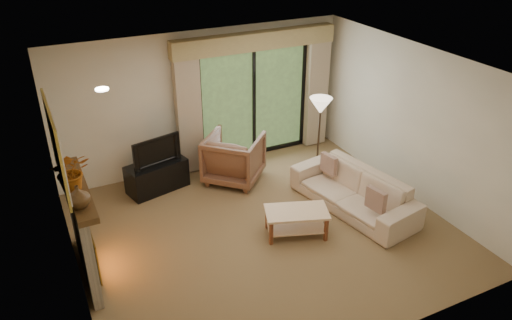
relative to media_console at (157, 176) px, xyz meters
name	(u,v)px	position (x,y,z in m)	size (l,w,h in m)	color
floor	(264,230)	(1.13, -1.95, -0.26)	(5.50, 5.50, 0.00)	brown
ceiling	(266,69)	(1.13, -1.95, 2.34)	(5.50, 5.50, 0.00)	white
wall_back	(203,101)	(1.13, 0.55, 1.04)	(5.00, 5.00, 0.00)	beige
wall_front	(374,255)	(1.13, -4.45, 1.04)	(5.00, 5.00, 0.00)	beige
wall_left	(65,202)	(-1.62, -1.95, 1.04)	(5.00, 5.00, 0.00)	beige
wall_right	(413,123)	(3.88, -1.95, 1.04)	(5.00, 5.00, 0.00)	beige
fireplace	(81,231)	(-1.50, -1.75, 0.42)	(0.24, 1.70, 1.37)	gray
mirror	(56,147)	(-1.58, -1.75, 1.69)	(0.07, 1.45, 1.02)	#B6983C
sliding_door	(253,103)	(2.13, 0.50, 0.84)	(2.26, 0.10, 2.16)	black
curtain_left	(189,112)	(0.78, 0.39, 0.94)	(0.45, 0.18, 2.35)	tan
curtain_right	(316,89)	(3.48, 0.39, 0.94)	(0.45, 0.18, 2.35)	tan
cornice	(256,41)	(2.13, 0.41, 2.06)	(3.20, 0.24, 0.32)	tan
media_console	(157,176)	(0.00, 0.00, 0.00)	(1.05, 0.47, 0.52)	black
tv	(154,150)	(0.00, 0.00, 0.52)	(0.88, 0.12, 0.51)	black
armchair	(234,158)	(1.36, -0.27, 0.18)	(0.94, 0.97, 0.88)	brown
sofa	(353,191)	(2.74, -2.02, 0.06)	(2.23, 0.87, 0.65)	#C6AA8E
pillow_near	(376,200)	(2.66, -2.66, 0.28)	(0.09, 0.35, 0.35)	brown
pillow_far	(329,164)	(2.66, -1.38, 0.28)	(0.09, 0.34, 0.34)	brown
coffee_table	(296,223)	(1.52, -2.24, -0.05)	(0.94, 0.52, 0.42)	#E5B98B
floor_lamp	(319,137)	(2.84, -0.75, 0.49)	(0.40, 0.40, 1.51)	#FDEACA
vase	(78,196)	(-1.48, -2.26, 1.25)	(0.27, 0.27, 0.28)	#493017
branches	(71,171)	(-1.48, -1.82, 1.37)	(0.46, 0.40, 0.51)	#994D10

